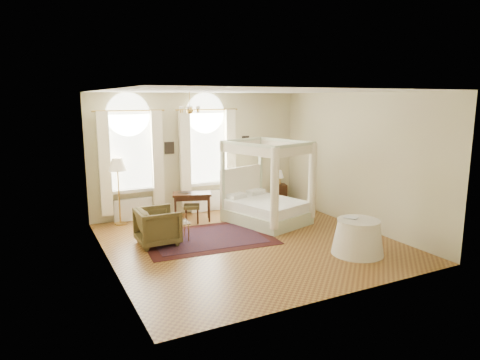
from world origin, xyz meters
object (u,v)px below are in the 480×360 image
object	(u,v)px
stool	(192,208)
nightstand	(279,194)
armchair	(158,226)
floor_lamp	(118,168)
canopy_bed	(267,204)
writing_desk	(192,197)
coffee_table	(174,224)
side_table	(358,237)

from	to	relation	value
stool	nightstand	bearing A→B (deg)	12.43
armchair	floor_lamp	distance (m)	2.23
canopy_bed	stool	world-z (taller)	canopy_bed
writing_desk	armchair	world-z (taller)	armchair
nightstand	floor_lamp	xyz separation A→B (m)	(-4.74, 0.00, 1.15)
canopy_bed	nightstand	size ratio (longest dim) A/B	3.82
armchair	coffee_table	bearing A→B (deg)	-84.12
canopy_bed	writing_desk	distance (m)	1.95
nightstand	armchair	xyz separation A→B (m)	(-4.31, -1.92, 0.10)
side_table	floor_lamp	bearing A→B (deg)	132.11
canopy_bed	side_table	xyz separation A→B (m)	(0.51, -2.81, -0.12)
coffee_table	side_table	xyz separation A→B (m)	(3.10, -2.47, -0.03)
stool	coffee_table	world-z (taller)	stool
side_table	canopy_bed	bearing A→B (deg)	100.35
writing_desk	armchair	distance (m)	1.95
canopy_bed	floor_lamp	distance (m)	3.87
floor_lamp	side_table	size ratio (longest dim) A/B	1.61
nightstand	writing_desk	size ratio (longest dim) A/B	0.55
nightstand	stool	distance (m)	3.13
writing_desk	floor_lamp	bearing A→B (deg)	163.83
writing_desk	armchair	bearing A→B (deg)	-133.21
canopy_bed	nightstand	bearing A→B (deg)	49.12
canopy_bed	coffee_table	distance (m)	2.61
nightstand	side_table	bearing A→B (deg)	-100.62
armchair	canopy_bed	bearing A→B (deg)	-83.06
writing_desk	side_table	bearing A→B (deg)	-60.50
canopy_bed	writing_desk	size ratio (longest dim) A/B	2.09
writing_desk	nightstand	bearing A→B (deg)	9.68
writing_desk	armchair	xyz separation A→B (m)	(-1.32, -1.41, -0.23)
coffee_table	floor_lamp	xyz separation A→B (m)	(-0.82, 1.88, 1.07)
canopy_bed	writing_desk	xyz separation A→B (m)	(-1.66, 1.03, 0.15)
side_table	nightstand	bearing A→B (deg)	79.38
canopy_bed	armchair	distance (m)	3.01
nightstand	side_table	size ratio (longest dim) A/B	0.57
stool	floor_lamp	bearing A→B (deg)	158.20
stool	floor_lamp	size ratio (longest dim) A/B	0.31
armchair	writing_desk	bearing A→B (deg)	-43.62
floor_lamp	coffee_table	bearing A→B (deg)	-66.31
armchair	side_table	distance (m)	4.25
writing_desk	stool	distance (m)	0.31
canopy_bed	nightstand	xyz separation A→B (m)	(1.33, 1.53, -0.18)
nightstand	stool	size ratio (longest dim) A/B	1.16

